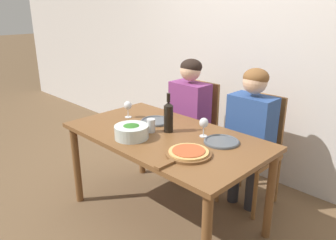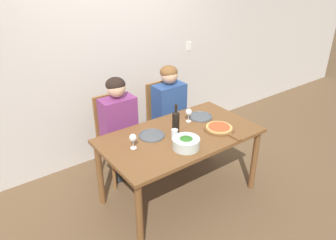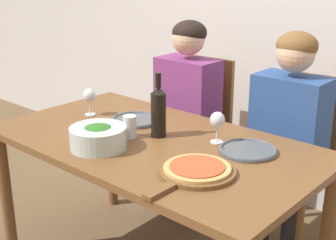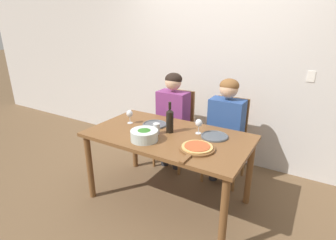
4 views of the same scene
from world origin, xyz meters
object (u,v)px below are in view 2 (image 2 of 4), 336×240
person_man (170,105)px  dinner_plate_left (152,135)px  water_tumbler (175,134)px  broccoli_bowl (186,143)px  wine_glass_right (189,113)px  pizza_on_board (220,128)px  chair_right (165,118)px  wine_bottle (176,121)px  wine_glass_left (133,138)px  dinner_plate_right (200,117)px  person_woman (119,121)px  chair_left (116,134)px

person_man → dinner_plate_left: bearing=-139.7°
person_man → water_tumbler: bearing=-123.6°
broccoli_bowl → wine_glass_right: (0.37, 0.41, 0.05)m
pizza_on_board → chair_right: bearing=91.6°
wine_bottle → wine_glass_left: wine_bottle is taller
person_man → wine_glass_right: bearing=-103.0°
wine_glass_left → water_tumbler: size_ratio=1.40×
wine_bottle → dinner_plate_right: size_ratio=1.20×
wine_glass_right → dinner_plate_left: bearing=-176.4°
person_woman → water_tumbler: (0.23, -0.71, 0.07)m
person_man → dinner_plate_right: person_man is taller
wine_glass_left → water_tumbler: (0.41, -0.09, -0.05)m
person_man → pizza_on_board: person_man is taller
chair_right → dinner_plate_right: (0.06, -0.60, 0.25)m
broccoli_bowl → pizza_on_board: 0.51m
person_man → broccoli_bowl: size_ratio=4.79×
pizza_on_board → person_woman: bearing=131.3°
chair_right → wine_glass_left: size_ratio=6.54×
dinner_plate_left → water_tumbler: water_tumbler is taller
dinner_plate_right → broccoli_bowl: bearing=-142.9°
pizza_on_board → dinner_plate_left: bearing=154.6°
wine_glass_left → person_man: bearing=34.8°
chair_left → chair_right: 0.70m
person_man → chair_left: bearing=170.6°
broccoli_bowl → wine_glass_right: wine_glass_right is taller
dinner_plate_left → chair_right: bearing=46.0°
person_woman → dinner_plate_left: (0.08, -0.52, 0.02)m
broccoli_bowl → dinner_plate_left: (-0.13, 0.38, -0.04)m
wine_glass_right → wine_glass_left: bearing=-170.9°
person_woman → wine_bottle: (0.32, -0.60, 0.14)m
chair_left → dinner_plate_left: (0.08, -0.64, 0.25)m
chair_right → wine_glass_left: (-0.88, -0.73, 0.34)m
dinner_plate_left → wine_glass_left: wine_glass_left is taller
dinner_plate_right → wine_glass_left: (-0.94, -0.12, 0.10)m
dinner_plate_right → pizza_on_board: 0.34m
chair_left → wine_glass_right: 0.91m
chair_left → chair_right: (0.70, 0.00, 0.00)m
dinner_plate_right → person_woman: bearing=147.1°
pizza_on_board → water_tumbler: (-0.49, 0.12, 0.04)m
wine_glass_left → wine_glass_right: size_ratio=1.00×
wine_bottle → water_tumbler: (-0.09, -0.10, -0.07)m
chair_right → person_woman: (-0.70, -0.12, 0.22)m
person_woman → wine_glass_right: size_ratio=8.22×
chair_left → person_man: bearing=-9.4°
chair_left → person_man: 0.74m
person_woman → wine_glass_left: size_ratio=8.22×
chair_right → wine_bottle: wine_bottle is taller
pizza_on_board → broccoli_bowl: bearing=-171.9°
chair_right → chair_left: bearing=180.0°
chair_right → dinner_plate_right: chair_right is taller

